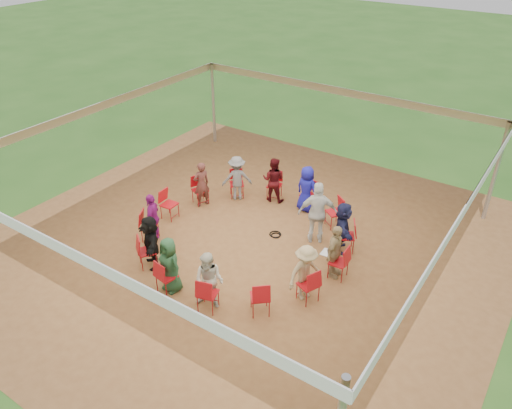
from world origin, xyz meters
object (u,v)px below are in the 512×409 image
Objects in this scene: chair_11 at (208,294)px; person_seated_3 at (273,180)px; laptop at (329,251)px; chair_7 at (169,205)px; person_seated_6 at (153,218)px; person_seated_10 at (306,273)px; standing_person at (318,213)px; chair_9 at (147,251)px; person_seated_8 at (170,265)px; chair_5 at (237,184)px; person_seated_5 at (201,184)px; chair_3 at (309,195)px; chair_4 at (274,186)px; chair_2 at (335,213)px; person_seated_7 at (151,242)px; chair_13 at (308,285)px; person_seated_0 at (335,252)px; person_seated_9 at (209,281)px; chair_10 at (167,276)px; chair_0 at (339,262)px; chair_6 at (200,190)px; person_seated_4 at (237,178)px; person_seated_2 at (307,189)px; chair_8 at (150,226)px; person_seated_1 at (343,227)px; cable_coil at (275,235)px; chair_1 at (346,236)px.

chair_11 is 0.63× the size of person_seated_3.
chair_7 is at bearing 90.00° from laptop.
person_seated_10 is at bearing 64.29° from person_seated_6.
standing_person is at bearing 62.94° from chair_11.
person_seated_8 is (1.10, -0.34, 0.27)m from chair_9.
person_seated_5 reaches higher than chair_5.
standing_person reaches higher than chair_3.
chair_11 is at bearing 90.00° from chair_4.
chair_2 is 4.76m from chair_11.
chair_13 is at bearing 50.37° from person_seated_7.
person_seated_0 is 1.00× the size of person_seated_9.
chair_10 is at bearing -90.00° from person_seated_8.
chair_0 is 4.66m from person_seated_7.
chair_6 reaches higher than laptop.
person_seated_4 is 4.91m from person_seated_10.
chair_5 and chair_6 have the same top height.
chair_3 is 0.63× the size of person_seated_5.
person_seated_8 is 1.00× the size of person_seated_9.
chair_2 is 1.00× the size of chair_3.
person_seated_0 is at bearing 51.43° from person_seated_8.
person_seated_5 is at bearing 115.07° from chair_11.
person_seated_4 is 3.21m from standing_person.
person_seated_7 is at bearing 154.29° from person_seated_9.
person_seated_6 is 1.00× the size of person_seated_9.
person_seated_4 is 4.25× the size of laptop.
person_seated_2 is at bearing 38.57° from person_seated_0.
person_seated_2 is (0.88, 5.08, 0.27)m from chair_10.
chair_7 is at bearing 25.71° from chair_5.
person_seated_1 reaches higher than chair_8.
person_seated_6 is 3.87× the size of cable_coil.
chair_10 is at bearing 172.96° from person_seated_9.
chair_1 is at bearing 128.57° from chair_5.
person_seated_10 is 1.10m from laptop.
person_seated_8 is (1.88, -1.21, 0.27)m from chair_8.
person_seated_6 is (-3.75, -3.36, 0.27)m from chair_2.
person_seated_4 is 3.14m from person_seated_6.
person_seated_8 reaches higher than chair_11.
person_seated_2 reaches higher than chair_10.
chair_5 is 1.00× the size of chair_6.
chair_8 is 0.29m from person_seated_6.
person_seated_7 is at bearing 18.67° from chair_8.
chair_4 is 0.50× the size of standing_person.
person_seated_0 is at bearing 151.52° from chair_2.
chair_6 is at bearing 90.00° from person_seated_10.
laptop is (3.08, -2.42, 0.22)m from chair_4.
person_seated_0 is at bearing 38.57° from person_seated_9.
chair_6 is 1.00× the size of chair_11.
chair_4 is 1.00× the size of chair_5.
chair_2 and chair_6 have the same top height.
person_seated_10 is (3.79, 1.08, 0.00)m from person_seated_7.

